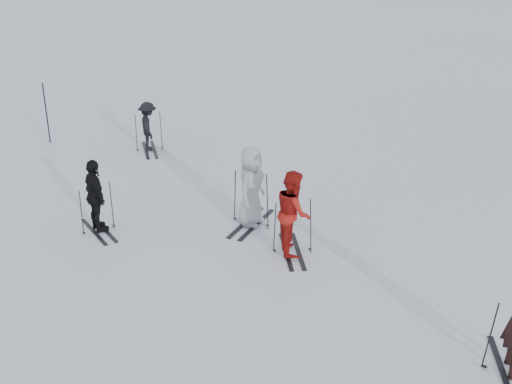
{
  "coord_description": "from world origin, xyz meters",
  "views": [
    {
      "loc": [
        -4.21,
        -11.49,
        6.71
      ],
      "look_at": [
        0.0,
        1.0,
        1.0
      ],
      "focal_mm": 45.0,
      "sensor_mm": 36.0,
      "label": 1
    }
  ],
  "objects_px": {
    "skier_grey": "(251,187)",
    "skier_uphill_left": "(96,197)",
    "skier_red": "(293,213)",
    "skier_uphill_far": "(148,127)",
    "piste_marker": "(46,113)"
  },
  "relations": [
    {
      "from": "skier_uphill_left",
      "to": "skier_uphill_far",
      "type": "height_order",
      "value": "skier_uphill_left"
    },
    {
      "from": "skier_uphill_far",
      "to": "piste_marker",
      "type": "bearing_deg",
      "value": 63.25
    },
    {
      "from": "skier_red",
      "to": "skier_grey",
      "type": "bearing_deg",
      "value": 27.96
    },
    {
      "from": "skier_grey",
      "to": "skier_uphill_left",
      "type": "xyz_separation_m",
      "value": [
        -3.44,
        0.78,
        -0.09
      ]
    },
    {
      "from": "skier_red",
      "to": "skier_grey",
      "type": "distance_m",
      "value": 1.63
    },
    {
      "from": "skier_grey",
      "to": "piste_marker",
      "type": "height_order",
      "value": "piste_marker"
    },
    {
      "from": "skier_uphill_left",
      "to": "skier_uphill_far",
      "type": "distance_m",
      "value": 5.54
    },
    {
      "from": "skier_grey",
      "to": "skier_uphill_left",
      "type": "height_order",
      "value": "skier_grey"
    },
    {
      "from": "skier_grey",
      "to": "skier_uphill_left",
      "type": "relative_size",
      "value": 1.11
    },
    {
      "from": "skier_grey",
      "to": "piste_marker",
      "type": "distance_m",
      "value": 8.78
    },
    {
      "from": "skier_grey",
      "to": "skier_uphill_far",
      "type": "xyz_separation_m",
      "value": [
        -1.36,
        5.91,
        -0.2
      ]
    },
    {
      "from": "skier_grey",
      "to": "skier_uphill_far",
      "type": "distance_m",
      "value": 6.07
    },
    {
      "from": "skier_red",
      "to": "skier_uphill_far",
      "type": "distance_m",
      "value": 7.7
    },
    {
      "from": "skier_uphill_left",
      "to": "piste_marker",
      "type": "relative_size",
      "value": 0.89
    },
    {
      "from": "skier_grey",
      "to": "piste_marker",
      "type": "relative_size",
      "value": 0.98
    }
  ]
}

